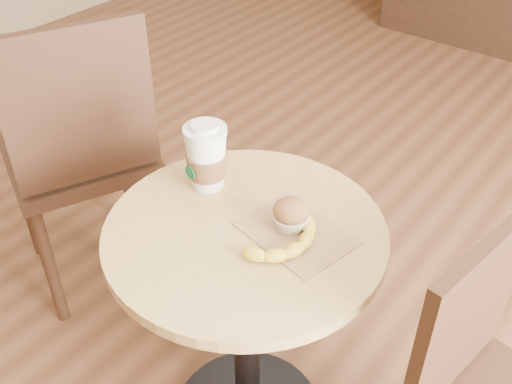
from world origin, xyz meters
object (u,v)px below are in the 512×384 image
at_px(cafe_table, 246,300).
at_px(banana, 290,239).
at_px(chair_left, 81,151).
at_px(coffee_cup, 206,158).
at_px(muffin, 291,215).

xyz_separation_m(cafe_table, banana, (0.11, 0.02, 0.26)).
xyz_separation_m(chair_left, coffee_cup, (0.61, -0.06, 0.26)).
distance_m(cafe_table, coffee_cup, 0.37).
bearing_deg(banana, muffin, 129.26).
height_order(chair_left, muffin, chair_left).
distance_m(cafe_table, banana, 0.28).
xyz_separation_m(cafe_table, chair_left, (-0.79, 0.13, 0.06)).
bearing_deg(coffee_cup, banana, -1.40).
distance_m(cafe_table, chair_left, 0.80).
bearing_deg(banana, chair_left, 179.46).
distance_m(chair_left, coffee_cup, 0.66).
relative_size(muffin, banana, 0.37).
relative_size(chair_left, banana, 4.51).
bearing_deg(muffin, banana, -57.33).
relative_size(coffee_cup, muffin, 2.04).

